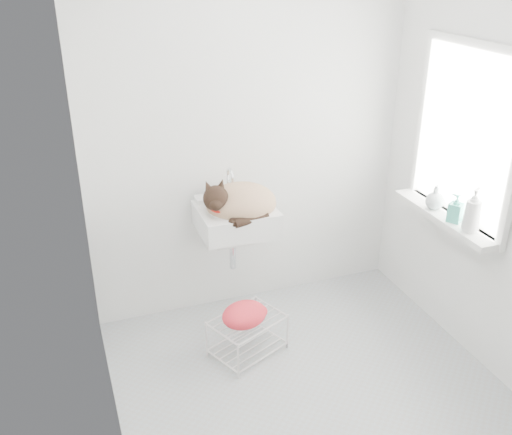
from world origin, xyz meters
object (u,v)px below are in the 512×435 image
object	(u,v)px
sink	(236,208)
wire_rack	(247,332)
cat	(238,203)
bottle_c	(434,208)
bottle_b	(454,221)
bottle_a	(469,231)

from	to	relation	value
sink	wire_rack	world-z (taller)	sink
cat	sink	bearing A→B (deg)	131.48
wire_rack	bottle_c	xyz separation A→B (m)	(1.24, -0.07, 0.70)
bottle_c	wire_rack	bearing A→B (deg)	176.79
cat	bottle_b	distance (m)	1.33
cat	wire_rack	distance (m)	0.82
wire_rack	bottle_b	world-z (taller)	bottle_b
wire_rack	bottle_b	bearing A→B (deg)	-12.42
sink	bottle_a	xyz separation A→B (m)	(1.18, -0.79, 0.00)
cat	bottle_c	distance (m)	1.25
wire_rack	sink	bearing A→B (deg)	81.48
sink	bottle_c	size ratio (longest dim) A/B	3.18
wire_rack	bottle_a	xyz separation A→B (m)	(1.24, -0.42, 0.70)
wire_rack	bottle_c	distance (m)	1.42
wire_rack	bottle_c	size ratio (longest dim) A/B	2.78
bottle_a	bottle_c	xyz separation A→B (m)	(0.00, 0.35, 0.00)
bottle_a	wire_rack	bearing A→B (deg)	161.45
sink	bottle_b	bearing A→B (deg)	-28.51
cat	bottle_b	bearing A→B (deg)	-19.71
wire_rack	cat	bearing A→B (deg)	79.21
cat	wire_rack	bearing A→B (deg)	-92.43
cat	bottle_b	xyz separation A→B (m)	(1.17, -0.62, -0.04)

